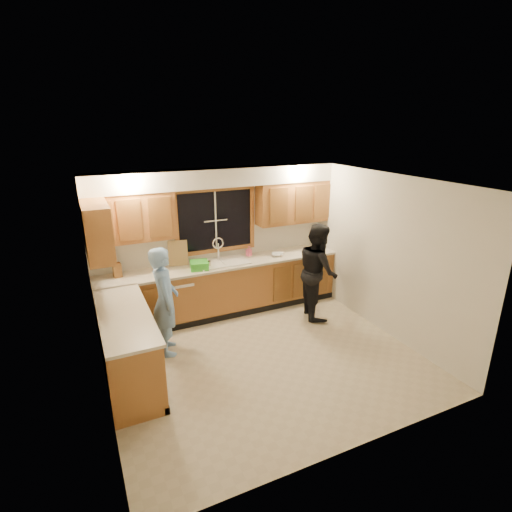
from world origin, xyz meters
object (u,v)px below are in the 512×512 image
(dish_crate, at_px, (199,265))
(dishwasher, at_px, (175,299))
(sink, at_px, (222,266))
(soap_bottle, at_px, (249,251))
(man, at_px, (165,301))
(stove, at_px, (134,370))
(knife_block, at_px, (117,270))
(bowl, at_px, (277,255))
(woman, at_px, (318,271))

(dish_crate, bearing_deg, dishwasher, 165.29)
(sink, distance_m, soap_bottle, 0.60)
(man, relative_size, soap_bottle, 9.02)
(stove, height_order, soap_bottle, soap_bottle)
(stove, distance_m, soap_bottle, 3.13)
(sink, distance_m, man, 1.46)
(stove, distance_m, knife_block, 2.00)
(soap_bottle, bearing_deg, stove, -140.08)
(dishwasher, height_order, soap_bottle, soap_bottle)
(man, relative_size, bowl, 7.72)
(woman, distance_m, dish_crate, 1.99)
(dish_crate, bearing_deg, knife_block, 170.75)
(woman, relative_size, bowl, 7.88)
(sink, relative_size, stove, 0.96)
(sink, xyz_separation_m, dishwasher, (-0.85, -0.01, -0.45))
(sink, xyz_separation_m, man, (-1.18, -0.85, -0.06))
(man, bearing_deg, dish_crate, -37.55)
(man, bearing_deg, soap_bottle, -52.39)
(dishwasher, xyz_separation_m, woman, (2.27, -0.77, 0.41))
(dishwasher, bearing_deg, sink, 0.99)
(stove, bearing_deg, soap_bottle, 39.92)
(dishwasher, relative_size, knife_block, 3.65)
(dishwasher, height_order, bowl, bowl)
(woman, height_order, dish_crate, woman)
(dishwasher, bearing_deg, man, -111.87)
(dishwasher, relative_size, soap_bottle, 4.62)
(dish_crate, bearing_deg, woman, -19.47)
(bowl, bearing_deg, dish_crate, -178.16)
(stove, relative_size, bowl, 4.34)
(woman, bearing_deg, sink, 77.69)
(knife_block, distance_m, bowl, 2.73)
(soap_bottle, bearing_deg, woman, -47.52)
(dish_crate, relative_size, soap_bottle, 1.61)
(man, height_order, bowl, man)
(man, bearing_deg, sink, -46.60)
(stove, xyz_separation_m, woman, (3.22, 1.04, 0.37))
(sink, relative_size, knife_block, 3.83)
(dishwasher, distance_m, bowl, 1.95)
(stove, height_order, man, man)
(woman, relative_size, dish_crate, 5.71)
(dishwasher, distance_m, knife_block, 1.06)
(sink, distance_m, dish_crate, 0.48)
(sink, xyz_separation_m, knife_block, (-1.70, 0.08, 0.17))
(woman, height_order, bowl, woman)
(soap_bottle, bearing_deg, dish_crate, -164.82)
(sink, height_order, stove, sink)
(dishwasher, height_order, dish_crate, dish_crate)
(woman, xyz_separation_m, bowl, (-0.40, 0.71, 0.13))
(dish_crate, xyz_separation_m, soap_bottle, (1.01, 0.27, 0.02))
(dish_crate, height_order, soap_bottle, soap_bottle)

